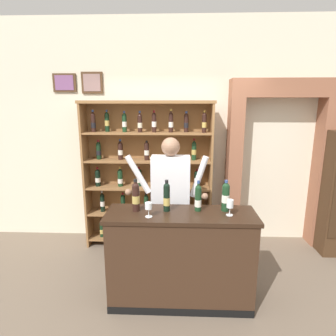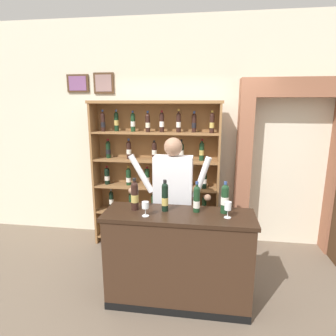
{
  "view_description": "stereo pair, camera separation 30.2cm",
  "coord_description": "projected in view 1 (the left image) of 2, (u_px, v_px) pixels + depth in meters",
  "views": [
    {
      "loc": [
        0.13,
        -2.72,
        2.12
      ],
      "look_at": [
        0.01,
        0.22,
        1.43
      ],
      "focal_mm": 30.48,
      "sensor_mm": 36.0,
      "label": 1
    },
    {
      "loc": [
        0.43,
        -2.69,
        2.12
      ],
      "look_at": [
        0.01,
        0.22,
        1.43
      ],
      "focal_mm": 30.48,
      "sensor_mm": 36.0,
      "label": 2
    }
  ],
  "objects": [
    {
      "name": "tasting_counter",
      "position": [
        180.0,
        258.0,
        3.01
      ],
      "size": [
        1.53,
        0.5,
        1.02
      ],
      "color": "#382316",
      "rests_on": "ground"
    },
    {
      "name": "wine_glass_right",
      "position": [
        149.0,
        207.0,
        2.77
      ],
      "size": [
        0.07,
        0.07,
        0.15
      ],
      "color": "silver",
      "rests_on": "tasting_counter"
    },
    {
      "name": "wine_glass_center",
      "position": [
        230.0,
        204.0,
        2.81
      ],
      "size": [
        0.07,
        0.07,
        0.16
      ],
      "color": "silver",
      "rests_on": "tasting_counter"
    },
    {
      "name": "wine_shelf",
      "position": [
        148.0,
        171.0,
        4.14
      ],
      "size": [
        1.86,
        0.33,
        2.14
      ],
      "color": "olive",
      "rests_on": "ground"
    },
    {
      "name": "tasting_bottle_riserva",
      "position": [
        198.0,
        198.0,
        2.93
      ],
      "size": [
        0.07,
        0.07,
        0.32
      ],
      "color": "#19381E",
      "rests_on": "tasting_counter"
    },
    {
      "name": "back_wall",
      "position": [
        171.0,
        133.0,
        4.35
      ],
      "size": [
        12.0,
        0.19,
        3.3
      ],
      "color": "beige",
      "rests_on": "ground"
    },
    {
      "name": "archway_doorway",
      "position": [
        276.0,
        155.0,
        4.23
      ],
      "size": [
        1.48,
        0.45,
        2.43
      ],
      "color": "#935B42",
      "rests_on": "ground"
    },
    {
      "name": "ground_plane",
      "position": [
        166.0,
        300.0,
        3.13
      ],
      "size": [
        14.0,
        14.0,
        0.02
      ],
      "primitive_type": "cube",
      "color": "#6B5B4C"
    },
    {
      "name": "tasting_bottle_grappa",
      "position": [
        136.0,
        196.0,
        2.92
      ],
      "size": [
        0.08,
        0.08,
        0.34
      ],
      "color": "black",
      "rests_on": "tasting_counter"
    },
    {
      "name": "tasting_bottle_bianco",
      "position": [
        226.0,
        196.0,
        2.92
      ],
      "size": [
        0.08,
        0.08,
        0.33
      ],
      "color": "#19381E",
      "rests_on": "tasting_counter"
    },
    {
      "name": "tasting_bottle_rosso",
      "position": [
        167.0,
        197.0,
        2.92
      ],
      "size": [
        0.07,
        0.07,
        0.33
      ],
      "color": "black",
      "rests_on": "tasting_counter"
    },
    {
      "name": "shopkeeper",
      "position": [
        170.0,
        191.0,
        3.39
      ],
      "size": [
        1.0,
        0.22,
        1.72
      ],
      "color": "#2D3347",
      "rests_on": "ground"
    }
  ]
}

